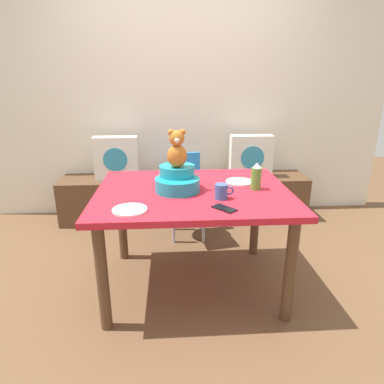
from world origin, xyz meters
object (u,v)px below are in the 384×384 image
dining_table (193,203)px  pillow_floral_left (116,158)px  ketchup_bottle (256,177)px  dinner_plate_far (130,210)px  coffee_mug (222,191)px  pillow_floral_right (251,156)px  cell_phone (224,208)px  dinner_plate_near (239,182)px  infant_seat_teal (177,180)px  highchair (187,184)px  book_stack (169,173)px  teddy_bear (177,149)px

dining_table → pillow_floral_left: bearing=119.4°
pillow_floral_left → ketchup_bottle: size_ratio=2.38×
ketchup_bottle → dinner_plate_far: bearing=-157.3°
ketchup_bottle → dinner_plate_far: (-0.81, -0.34, -0.08)m
ketchup_bottle → coffee_mug: bearing=-146.3°
pillow_floral_right → dinner_plate_far: (-1.08, -1.60, 0.07)m
coffee_mug → cell_phone: 0.18m
dinner_plate_near → pillow_floral_left: bearing=133.6°
infant_seat_teal → ketchup_bottle: bearing=-1.7°
infant_seat_teal → coffee_mug: infant_seat_teal is taller
highchair → cell_phone: 1.22m
dining_table → dinner_plate_far: bearing=-137.5°
dinner_plate_far → book_stack: bearing=82.1°
ketchup_bottle → cell_phone: (-0.27, -0.35, -0.08)m
pillow_floral_right → coffee_mug: (-0.53, -1.43, 0.11)m
pillow_floral_left → dinner_plate_far: 1.63m
teddy_bear → dinner_plate_far: (-0.28, -0.35, -0.27)m
highchair → book_stack: bearing=110.8°
highchair → coffee_mug: 1.06m
highchair → cell_phone: size_ratio=5.49×
pillow_floral_left → pillow_floral_right: same height
pillow_floral_left → ketchup_bottle: 1.70m
coffee_mug → dinner_plate_far: 0.58m
dinner_plate_near → infant_seat_teal: bearing=-162.5°
book_stack → infant_seat_teal: 1.30m
ketchup_bottle → infant_seat_teal: bearing=178.3°
dining_table → dinner_plate_near: bearing=22.4°
teddy_bear → ketchup_bottle: size_ratio=1.35×
teddy_bear → dinner_plate_near: (0.45, 0.14, -0.27)m
coffee_mug → dinner_plate_near: coffee_mug is taller
pillow_floral_left → dinner_plate_near: pillow_floral_left is taller
highchair → coffee_mug: size_ratio=6.58×
infant_seat_teal → dining_table: bearing=-0.8°
teddy_bear → dinner_plate_near: 0.55m
dining_table → dinner_plate_near: dinner_plate_near is taller
book_stack → teddy_bear: teddy_bear is taller
cell_phone → pillow_floral_right: bearing=30.8°
dining_table → teddy_bear: size_ratio=5.20×
pillow_floral_left → teddy_bear: (0.60, -1.24, 0.34)m
dining_table → dinner_plate_far: size_ratio=6.50×
dinner_plate_near → dinner_plate_far: same height
pillow_floral_left → highchair: 0.83m
teddy_bear → coffee_mug: (0.27, -0.19, -0.23)m
highchair → infant_seat_teal: size_ratio=2.39×
pillow_floral_left → dining_table: bearing=-60.6°
pillow_floral_right → dinner_plate_far: bearing=-124.1°
highchair → infant_seat_teal: 0.88m
infant_seat_teal → ketchup_bottle: ketchup_bottle is taller
dining_table → cell_phone: cell_phone is taller
pillow_floral_right → teddy_bear: size_ratio=1.76×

